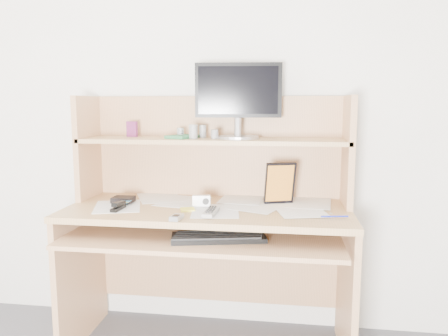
# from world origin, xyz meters

# --- Properties ---
(back_wall) EXTENTS (3.60, 0.04, 2.50)m
(back_wall) POSITION_xyz_m (0.00, 1.80, 1.25)
(back_wall) COLOR white
(back_wall) RESTS_ON floor
(desk) EXTENTS (1.40, 0.70, 1.30)m
(desk) POSITION_xyz_m (0.00, 1.56, 0.69)
(desk) COLOR tan
(desk) RESTS_ON floor
(paper_clutter) EXTENTS (1.32, 0.54, 0.01)m
(paper_clutter) POSITION_xyz_m (0.00, 1.48, 0.75)
(paper_clutter) COLOR white
(paper_clutter) RESTS_ON desk
(keyboard) EXTENTS (0.44, 0.24, 0.03)m
(keyboard) POSITION_xyz_m (0.09, 1.28, 0.66)
(keyboard) COLOR black
(keyboard) RESTS_ON desk
(tv_remote) EXTENTS (0.06, 0.17, 0.02)m
(tv_remote) POSITION_xyz_m (0.04, 1.33, 0.76)
(tv_remote) COLOR #9A9995
(tv_remote) RESTS_ON paper_clutter
(flip_phone) EXTENTS (0.05, 0.08, 0.02)m
(flip_phone) POSITION_xyz_m (-0.09, 1.22, 0.77)
(flip_phone) COLOR #B2B3B5
(flip_phone) RESTS_ON paper_clutter
(stapler) EXTENTS (0.04, 0.12, 0.04)m
(stapler) POSITION_xyz_m (-0.42, 1.36, 0.77)
(stapler) COLOR black
(stapler) RESTS_ON paper_clutter
(wallet) EXTENTS (0.11, 0.09, 0.03)m
(wallet) POSITION_xyz_m (-0.45, 1.51, 0.77)
(wallet) COLOR black
(wallet) RESTS_ON paper_clutter
(sticky_note_pad) EXTENTS (0.08, 0.08, 0.01)m
(sticky_note_pad) POSITION_xyz_m (-0.08, 1.40, 0.75)
(sticky_note_pad) COLOR gold
(sticky_note_pad) RESTS_ON desk
(digital_camera) EXTENTS (0.09, 0.05, 0.05)m
(digital_camera) POSITION_xyz_m (-0.03, 1.48, 0.78)
(digital_camera) COLOR silver
(digital_camera) RESTS_ON paper_clutter
(game_case) EXTENTS (0.15, 0.06, 0.21)m
(game_case) POSITION_xyz_m (0.35, 1.58, 0.86)
(game_case) COLOR black
(game_case) RESTS_ON paper_clutter
(blue_pen) EXTENTS (0.12, 0.03, 0.01)m
(blue_pen) POSITION_xyz_m (0.60, 1.35, 0.76)
(blue_pen) COLOR #1621AC
(blue_pen) RESTS_ON paper_clutter
(card_box) EXTENTS (0.06, 0.03, 0.08)m
(card_box) POSITION_xyz_m (-0.45, 1.67, 1.12)
(card_box) COLOR maroon
(card_box) RESTS_ON desk
(shelf_book) EXTENTS (0.17, 0.19, 0.02)m
(shelf_book) POSITION_xyz_m (-0.16, 1.62, 1.09)
(shelf_book) COLOR #34834A
(shelf_book) RESTS_ON desk
(chip_stack_a) EXTENTS (0.04, 0.04, 0.05)m
(chip_stack_a) POSITION_xyz_m (-0.18, 1.67, 1.11)
(chip_stack_a) COLOR black
(chip_stack_a) RESTS_ON desk
(chip_stack_b) EXTENTS (0.06, 0.06, 0.07)m
(chip_stack_b) POSITION_xyz_m (-0.09, 1.58, 1.12)
(chip_stack_b) COLOR silver
(chip_stack_b) RESTS_ON desk
(chip_stack_c) EXTENTS (0.04, 0.04, 0.05)m
(chip_stack_c) POSITION_xyz_m (0.01, 1.60, 1.10)
(chip_stack_c) COLOR black
(chip_stack_c) RESTS_ON desk
(chip_stack_d) EXTENTS (0.04, 0.04, 0.07)m
(chip_stack_d) POSITION_xyz_m (-0.06, 1.68, 1.11)
(chip_stack_d) COLOR white
(chip_stack_d) RESTS_ON desk
(monitor) EXTENTS (0.45, 0.22, 0.39)m
(monitor) POSITION_xyz_m (0.13, 1.66, 1.29)
(monitor) COLOR #B1B0B5
(monitor) RESTS_ON desk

